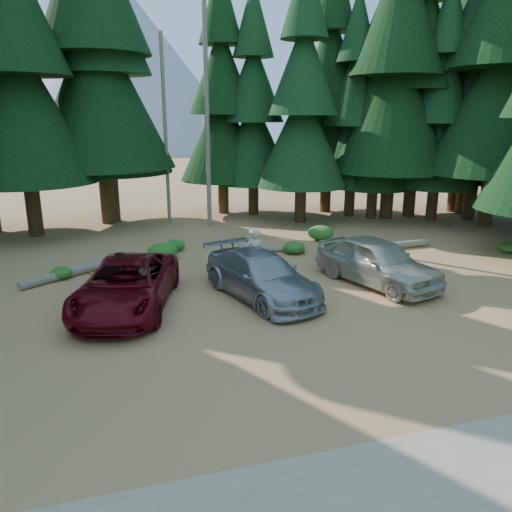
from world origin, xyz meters
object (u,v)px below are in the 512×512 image
at_px(silver_minivan_right, 377,261).
at_px(log_mid, 272,249).
at_px(silver_minivan_center, 261,276).
at_px(frisbee_player, 255,254).
at_px(log_right, 381,247).
at_px(red_pickup, 127,285).
at_px(log_left, 78,271).

bearing_deg(silver_minivan_right, log_mid, 95.61).
relative_size(silver_minivan_center, log_mid, 1.75).
xyz_separation_m(frisbee_player, log_right, (6.77, 2.89, -0.99)).
relative_size(silver_minivan_center, frisbee_player, 2.85).
bearing_deg(log_right, red_pickup, -163.99).
relative_size(silver_minivan_right, log_left, 1.08).
bearing_deg(log_right, log_mid, 162.77).
bearing_deg(silver_minivan_right, log_left, 140.65).
height_order(silver_minivan_right, log_right, silver_minivan_right).
relative_size(silver_minivan_right, frisbee_player, 2.76).
bearing_deg(red_pickup, silver_minivan_center, 12.63).
distance_m(silver_minivan_right, log_left, 11.20).
height_order(log_left, log_mid, log_left).
relative_size(red_pickup, log_left, 1.23).
xyz_separation_m(red_pickup, silver_minivan_right, (8.71, -0.10, 0.06)).
relative_size(silver_minivan_right, log_right, 0.99).
xyz_separation_m(silver_minivan_right, log_right, (2.54, 4.05, -0.69)).
bearing_deg(log_mid, frisbee_player, -94.98).
height_order(silver_minivan_right, log_mid, silver_minivan_right).
height_order(red_pickup, log_left, red_pickup).
height_order(log_left, log_right, log_left).
distance_m(silver_minivan_right, frisbee_player, 4.40).
distance_m(red_pickup, log_mid, 8.27).
bearing_deg(frisbee_player, log_right, -153.37).
distance_m(log_left, log_mid, 8.21).
relative_size(frisbee_player, log_right, 0.36).
relative_size(log_left, log_mid, 1.57).
distance_m(red_pickup, silver_minivan_center, 4.34).
bearing_deg(silver_minivan_center, log_left, 128.75).
distance_m(silver_minivan_center, log_right, 8.10).
height_order(red_pickup, log_right, red_pickup).
height_order(silver_minivan_center, silver_minivan_right, silver_minivan_right).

